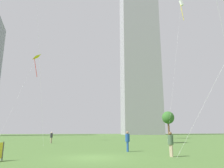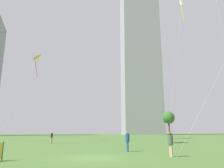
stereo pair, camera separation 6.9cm
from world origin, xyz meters
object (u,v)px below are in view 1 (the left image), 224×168
person_standing_0 (171,142)px  distant_highrise_1 (139,50)px  person_standing_2 (51,137)px  person_standing_1 (128,140)px  park_tree_1 (168,118)px  kite_flying_1 (181,5)px  kite_flying_0 (36,60)px

person_standing_0 → distant_highrise_1: (36.06, 101.42, 50.13)m
person_standing_0 → person_standing_2: person_standing_0 is taller
person_standing_1 → park_tree_1: (21.79, 33.35, 4.34)m
kite_flying_1 → person_standing_2: bearing=-179.5°
person_standing_2 → park_tree_1: 34.42m
person_standing_1 → person_standing_2: bearing=31.0°
person_standing_2 → kite_flying_1: kite_flying_1 is taller
person_standing_2 → distant_highrise_1: bearing=-2.9°
person_standing_2 → park_tree_1: (29.54, 17.13, 4.38)m
person_standing_1 → park_tree_1: park_tree_1 is taller
person_standing_2 → distant_highrise_1: 105.37m
park_tree_1 → distant_highrise_1: distant_highrise_1 is taller
person_standing_0 → distant_highrise_1: bearing=-23.0°
park_tree_1 → person_standing_1: bearing=-123.2°
kite_flying_0 → distant_highrise_1: distant_highrise_1 is taller
person_standing_2 → person_standing_1: bearing=-127.8°
person_standing_0 → kite_flying_1: bearing=-39.9°
person_standing_2 → kite_flying_0: size_ratio=0.10×
kite_flying_0 → kite_flying_1: bearing=-14.3°
kite_flying_0 → kite_flying_1: kite_flying_1 is taller
kite_flying_0 → distant_highrise_1: (50.18, 72.79, 34.95)m
person_standing_1 → kite_flying_0: kite_flying_0 is taller
kite_flying_1 → person_standing_1: bearing=-136.9°
person_standing_0 → person_standing_1: person_standing_1 is taller
kite_flying_1 → park_tree_1: (4.20, 16.91, -23.10)m
person_standing_1 → kite_flying_1: size_ratio=0.06×
park_tree_1 → person_standing_0: bearing=-117.6°
person_standing_2 → park_tree_1: size_ratio=0.25×
kite_flying_0 → person_standing_0: bearing=-63.8°
distant_highrise_1 → person_standing_2: bearing=-112.4°
person_standing_1 → person_standing_2: size_ratio=1.04×
person_standing_0 → person_standing_2: bearing=21.6°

